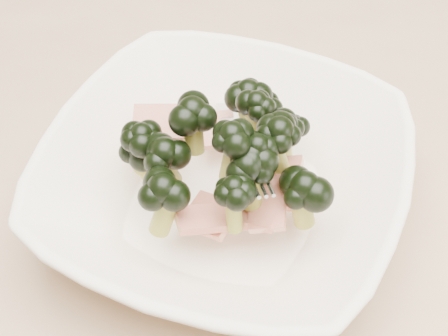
% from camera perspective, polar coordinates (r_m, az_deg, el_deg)
% --- Properties ---
extents(dining_table, '(1.20, 0.80, 0.75)m').
position_cam_1_polar(dining_table, '(0.61, 5.93, -9.82)').
color(dining_table, tan).
rests_on(dining_table, ground).
extents(broccoli_dish, '(0.33, 0.33, 0.12)m').
position_cam_1_polar(broccoli_dish, '(0.50, 0.08, -0.75)').
color(broccoli_dish, white).
rests_on(broccoli_dish, dining_table).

